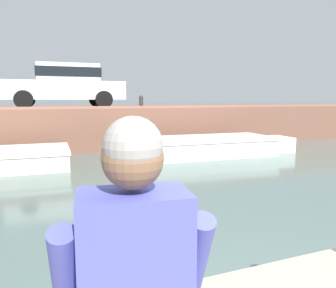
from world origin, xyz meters
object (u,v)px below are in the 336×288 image
object	(u,v)px
car_left_inner_white	(65,84)
mooring_bollard_mid	(141,101)
person_seated_left	(133,286)
boat_moored_central_white	(204,147)

from	to	relation	value
car_left_inner_white	mooring_bollard_mid	bearing A→B (deg)	-29.11
car_left_inner_white	person_seated_left	distance (m)	11.56
boat_moored_central_white	person_seated_left	size ratio (longest dim) A/B	6.14
boat_moored_central_white	mooring_bollard_mid	distance (m)	2.87
car_left_inner_white	person_seated_left	bearing A→B (deg)	-93.76
boat_moored_central_white	mooring_bollard_mid	world-z (taller)	mooring_bollard_mid
mooring_bollard_mid	car_left_inner_white	bearing A→B (deg)	150.89
mooring_bollard_mid	boat_moored_central_white	bearing A→B (deg)	-55.80
boat_moored_central_white	mooring_bollard_mid	bearing A→B (deg)	124.20
boat_moored_central_white	person_seated_left	world-z (taller)	person_seated_left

